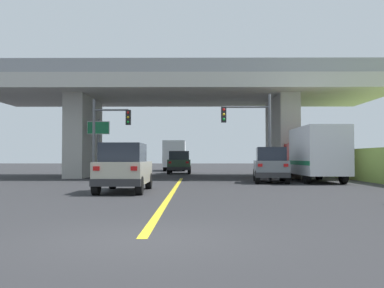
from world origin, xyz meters
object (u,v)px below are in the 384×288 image
(suv_lead, at_px, (124,168))
(suv_crossing, at_px, (270,165))
(box_truck, at_px, (315,154))
(sedan_oncoming, at_px, (180,162))
(traffic_signal_farside, at_px, (107,129))
(traffic_signal_nearside, at_px, (253,126))
(highway_sign, at_px, (98,135))
(semi_truck_distant, at_px, (175,155))

(suv_lead, xyz_separation_m, suv_crossing, (7.31, 7.17, -0.00))
(suv_lead, bearing_deg, box_truck, 38.13)
(sedan_oncoming, bearing_deg, traffic_signal_farside, -109.61)
(box_truck, bearing_deg, suv_lead, -141.87)
(suv_lead, height_order, traffic_signal_farside, traffic_signal_farside)
(traffic_signal_nearside, bearing_deg, highway_sign, 162.17)
(suv_lead, distance_m, traffic_signal_farside, 10.53)
(box_truck, height_order, semi_truck_distant, semi_truck_distant)
(traffic_signal_nearside, bearing_deg, suv_lead, -125.90)
(traffic_signal_farside, bearing_deg, suv_crossing, -15.32)
(traffic_signal_nearside, relative_size, highway_sign, 1.31)
(traffic_signal_nearside, xyz_separation_m, traffic_signal_farside, (-9.27, 0.88, -0.12))
(suv_lead, distance_m, semi_truck_distant, 30.76)
(suv_lead, relative_size, traffic_signal_farside, 0.89)
(sedan_oncoming, height_order, semi_truck_distant, semi_truck_distant)
(sedan_oncoming, relative_size, highway_sign, 1.13)
(suv_crossing, distance_m, highway_sign, 12.40)
(box_truck, xyz_separation_m, sedan_oncoming, (-8.56, 13.97, -0.66))
(suv_lead, height_order, suv_crossing, same)
(suv_crossing, bearing_deg, traffic_signal_farside, 170.42)
(semi_truck_distant, bearing_deg, traffic_signal_nearside, -75.03)
(traffic_signal_nearside, xyz_separation_m, highway_sign, (-10.32, 3.32, -0.36))
(highway_sign, bearing_deg, traffic_signal_farside, -66.62)
(suv_crossing, relative_size, semi_truck_distant, 0.60)
(suv_lead, distance_m, sedan_oncoming, 21.95)
(box_truck, bearing_deg, suv_crossing, -164.83)
(suv_lead, bearing_deg, suv_crossing, 44.45)
(traffic_signal_nearside, bearing_deg, suv_crossing, -67.67)
(suv_lead, bearing_deg, traffic_signal_farside, 105.34)
(highway_sign, relative_size, semi_truck_distant, 0.55)
(traffic_signal_nearside, bearing_deg, sedan_oncoming, 111.24)
(traffic_signal_farside, bearing_deg, box_truck, -8.83)
(suv_crossing, distance_m, box_truck, 2.97)
(suv_crossing, relative_size, sedan_oncoming, 0.97)
(traffic_signal_farside, height_order, highway_sign, traffic_signal_farside)
(sedan_oncoming, height_order, traffic_signal_nearside, traffic_signal_nearside)
(semi_truck_distant, bearing_deg, suv_lead, -91.38)
(traffic_signal_farside, bearing_deg, highway_sign, 113.38)
(sedan_oncoming, relative_size, traffic_signal_nearside, 0.86)
(suv_crossing, xyz_separation_m, traffic_signal_farside, (-10.03, 2.75, 2.24))
(traffic_signal_nearside, bearing_deg, semi_truck_distant, 104.97)
(suv_crossing, height_order, traffic_signal_farside, traffic_signal_farside)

